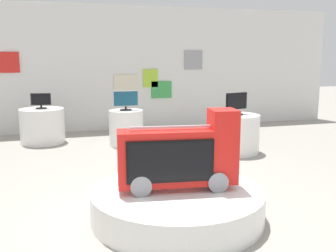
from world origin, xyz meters
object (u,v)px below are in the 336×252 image
(novelty_firetruck_tv, at_px, (180,157))
(display_pedestal_right_rear, at_px, (42,126))
(main_display_pedestal, at_px, (177,203))
(tv_on_right_rear, at_px, (41,101))
(tv_on_left_rear, at_px, (236,103))
(display_pedestal_center_rear, at_px, (126,128))
(tv_on_center_rear, at_px, (126,100))
(display_pedestal_left_rear, at_px, (235,134))

(novelty_firetruck_tv, bearing_deg, display_pedestal_right_rear, 109.74)
(novelty_firetruck_tv, distance_m, display_pedestal_right_rear, 4.47)
(main_display_pedestal, relative_size, tv_on_right_rear, 4.75)
(tv_on_left_rear, distance_m, display_pedestal_center_rear, 2.15)
(novelty_firetruck_tv, relative_size, tv_on_left_rear, 2.80)
(display_pedestal_center_rear, bearing_deg, tv_on_left_rear, -31.87)
(tv_on_left_rear, relative_size, tv_on_center_rear, 0.91)
(tv_on_left_rear, bearing_deg, tv_on_center_rear, 148.22)
(main_display_pedestal, bearing_deg, display_pedestal_left_rear, 52.72)
(novelty_firetruck_tv, height_order, display_pedestal_center_rear, novelty_firetruck_tv)
(main_display_pedestal, relative_size, novelty_firetruck_tv, 1.44)
(display_pedestal_left_rear, xyz_separation_m, tv_on_center_rear, (-1.77, 1.09, 0.54))
(tv_on_right_rear, bearing_deg, display_pedestal_center_rear, -23.49)
(novelty_firetruck_tv, relative_size, display_pedestal_center_rear, 1.85)
(tv_on_left_rear, relative_size, tv_on_right_rear, 1.18)
(tv_on_center_rear, bearing_deg, tv_on_right_rear, 156.38)
(main_display_pedestal, distance_m, novelty_firetruck_tv, 0.50)
(tv_on_center_rear, bearing_deg, display_pedestal_right_rear, 156.27)
(tv_on_left_rear, height_order, display_pedestal_center_rear, tv_on_left_rear)
(novelty_firetruck_tv, bearing_deg, display_pedestal_left_rear, 53.19)
(tv_on_center_rear, bearing_deg, tv_on_left_rear, -31.78)
(main_display_pedestal, relative_size, tv_on_left_rear, 4.04)
(display_pedestal_center_rear, bearing_deg, display_pedestal_right_rear, 156.40)
(display_pedestal_left_rear, relative_size, tv_on_center_rear, 1.70)
(main_display_pedestal, relative_size, tv_on_center_rear, 3.68)
(main_display_pedestal, height_order, display_pedestal_left_rear, display_pedestal_left_rear)
(tv_on_center_rear, height_order, tv_on_right_rear, tv_on_center_rear)
(display_pedestal_right_rear, bearing_deg, tv_on_center_rear, -23.73)
(display_pedestal_right_rear, bearing_deg, display_pedestal_center_rear, -23.60)
(tv_on_right_rear, bearing_deg, novelty_firetruck_tv, -70.25)
(display_pedestal_center_rear, xyz_separation_m, tv_on_center_rear, (0.00, -0.00, 0.54))
(novelty_firetruck_tv, height_order, tv_on_right_rear, novelty_firetruck_tv)
(display_pedestal_center_rear, relative_size, display_pedestal_right_rear, 0.79)
(tv_on_right_rear, bearing_deg, display_pedestal_left_rear, -28.05)
(display_pedestal_right_rear, xyz_separation_m, tv_on_right_rear, (0.00, -0.00, 0.50))
(novelty_firetruck_tv, xyz_separation_m, display_pedestal_left_rear, (1.81, 2.42, -0.32))
(novelty_firetruck_tv, distance_m, tv_on_left_rear, 3.03)
(novelty_firetruck_tv, relative_size, tv_on_right_rear, 3.30)
(display_pedestal_center_rear, distance_m, tv_on_right_rear, 1.76)
(main_display_pedestal, height_order, tv_on_right_rear, tv_on_right_rear)
(main_display_pedestal, xyz_separation_m, display_pedestal_right_rear, (-1.48, 4.18, 0.18))
(main_display_pedestal, height_order, novelty_firetruck_tv, novelty_firetruck_tv)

